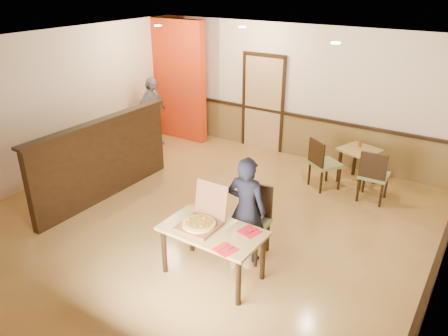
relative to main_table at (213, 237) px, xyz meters
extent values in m
plane|color=tan|center=(-0.90, 1.03, -0.61)|extent=(7.00, 7.00, 0.00)
plane|color=black|center=(-0.90, 1.03, 2.19)|extent=(7.00, 7.00, 0.00)
plane|color=beige|center=(-0.90, 4.53, 0.79)|extent=(7.00, 0.00, 7.00)
plane|color=beige|center=(-4.40, 1.03, 0.79)|extent=(0.00, 7.00, 7.00)
cube|color=brown|center=(-0.90, 4.50, -0.16)|extent=(7.00, 0.04, 0.90)
cube|color=black|center=(-0.90, 4.48, 0.31)|extent=(7.00, 0.06, 0.06)
cube|color=brown|center=(2.57, 1.03, -0.16)|extent=(0.04, 7.00, 0.90)
cube|color=black|center=(2.55, 1.03, 0.31)|extent=(0.06, 7.00, 0.06)
cube|color=tan|center=(-1.70, 4.49, 0.44)|extent=(0.90, 0.06, 2.10)
cube|color=black|center=(-2.90, 0.83, 0.09)|extent=(0.14, 3.00, 1.40)
cube|color=black|center=(-2.90, 0.83, 0.81)|extent=(0.20, 3.10, 0.05)
cube|color=red|center=(-3.80, 4.03, 0.79)|extent=(1.60, 0.20, 2.78)
cylinder|color=beige|center=(-3.20, 2.83, 2.17)|extent=(0.14, 0.14, 0.02)
cylinder|color=beige|center=(-1.70, 3.53, 2.17)|extent=(0.14, 0.14, 0.02)
cylinder|color=beige|center=(0.50, 2.53, 2.17)|extent=(0.14, 0.14, 0.02)
cube|color=tan|center=(0.00, 0.00, 0.09)|extent=(1.34, 0.78, 0.04)
cylinder|color=black|center=(-0.59, -0.29, -0.27)|extent=(0.07, 0.07, 0.67)
cylinder|color=black|center=(-0.58, 0.31, -0.27)|extent=(0.07, 0.07, 0.67)
cylinder|color=black|center=(0.58, -0.31, -0.27)|extent=(0.07, 0.07, 0.67)
cylinder|color=black|center=(0.59, 0.29, -0.27)|extent=(0.07, 0.07, 0.67)
cube|color=olive|center=(0.16, 0.67, -0.09)|extent=(0.56, 0.56, 0.07)
cube|color=black|center=(0.14, 0.90, 0.18)|extent=(0.49, 0.09, 0.49)
cylinder|color=black|center=(-0.03, 0.44, -0.38)|extent=(0.05, 0.05, 0.45)
cylinder|color=black|center=(-0.07, 0.86, -0.38)|extent=(0.05, 0.05, 0.45)
cylinder|color=black|center=(0.39, 0.48, -0.38)|extent=(0.05, 0.05, 0.45)
cylinder|color=black|center=(0.35, 0.90, -0.38)|extent=(0.05, 0.05, 0.45)
cube|color=olive|center=(0.27, 3.31, -0.12)|extent=(0.67, 0.67, 0.06)
cube|color=black|center=(0.14, 3.13, 0.14)|extent=(0.40, 0.30, 0.46)
cylinder|color=black|center=(0.55, 3.36, -0.40)|extent=(0.05, 0.05, 0.42)
cylinder|color=black|center=(0.32, 3.04, -0.40)|extent=(0.05, 0.05, 0.42)
cylinder|color=black|center=(0.22, 3.59, -0.40)|extent=(0.05, 0.05, 0.42)
cylinder|color=black|center=(-0.01, 3.26, -0.40)|extent=(0.05, 0.05, 0.42)
cube|color=olive|center=(1.17, 3.31, -0.13)|extent=(0.50, 0.50, 0.06)
cube|color=black|center=(1.18, 3.09, 0.13)|extent=(0.46, 0.06, 0.46)
cylinder|color=black|center=(1.36, 3.52, -0.40)|extent=(0.05, 0.05, 0.42)
cylinder|color=black|center=(1.37, 3.12, -0.40)|extent=(0.05, 0.05, 0.42)
cylinder|color=black|center=(0.96, 3.50, -0.40)|extent=(0.05, 0.05, 0.42)
cylinder|color=black|center=(0.98, 3.11, -0.40)|extent=(0.05, 0.05, 0.42)
cube|color=tan|center=(0.72, 3.86, 0.06)|extent=(0.82, 0.82, 0.04)
cylinder|color=black|center=(0.41, 3.71, -0.28)|extent=(0.07, 0.07, 0.65)
cylinder|color=black|center=(0.57, 4.17, -0.28)|extent=(0.07, 0.07, 0.65)
cylinder|color=black|center=(0.87, 3.56, -0.28)|extent=(0.07, 0.07, 0.65)
cylinder|color=black|center=(1.03, 4.01, -0.28)|extent=(0.07, 0.07, 0.65)
imported|color=black|center=(0.16, 0.59, 0.17)|extent=(0.60, 0.43, 1.55)
imported|color=gray|center=(-3.90, 3.24, 0.19)|extent=(0.45, 0.96, 1.60)
cube|color=brown|center=(-0.18, -0.05, 0.13)|extent=(0.49, 0.49, 0.04)
cube|color=brown|center=(-0.18, 0.24, 0.38)|extent=(0.49, 0.10, 0.48)
cylinder|color=#E6BA53|center=(-0.18, -0.05, 0.16)|extent=(0.56, 0.56, 0.03)
cube|color=red|center=(0.38, -0.29, 0.11)|extent=(0.29, 0.29, 0.01)
cylinder|color=white|center=(0.35, -0.29, 0.12)|extent=(0.05, 0.20, 0.01)
cube|color=white|center=(0.41, -0.29, 0.11)|extent=(0.07, 0.21, 0.00)
cube|color=red|center=(0.42, 0.21, 0.11)|extent=(0.29, 0.29, 0.01)
cylinder|color=white|center=(0.39, 0.21, 0.12)|extent=(0.05, 0.21, 0.01)
cube|color=white|center=(0.45, 0.21, 0.11)|extent=(0.06, 0.22, 0.00)
cylinder|color=brown|center=(0.67, 3.98, 0.15)|extent=(0.05, 0.05, 0.13)
camera|label=1|loc=(2.73, -3.93, 3.14)|focal=35.00mm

